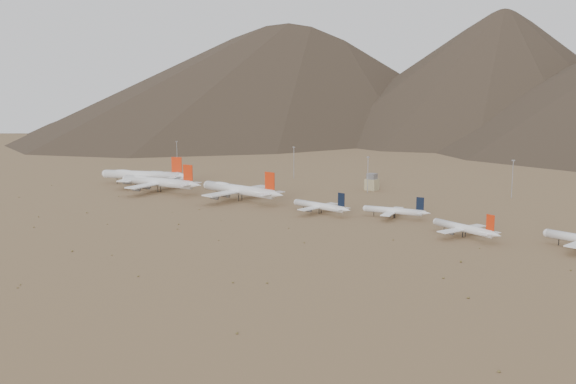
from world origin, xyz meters
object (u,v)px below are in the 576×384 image
Objects in this scene: narrowbody_b at (395,211)px; control_tower at (372,183)px; narrowbody_a at (321,206)px; widebody_centre at (158,182)px; widebody_west at (143,175)px; widebody_east at (239,190)px.

control_tower is (-58.55, 79.06, 1.08)m from narrowbody_b.
narrowbody_a is 95.02m from control_tower.
control_tower is at bearing 32.82° from widebody_centre.
widebody_west is 169.01m from narrowbody_a.
widebody_west reaches higher than narrowbody_a.
widebody_west is 102.22m from widebody_east.
widebody_centre reaches higher than control_tower.
widebody_west is at bearing 148.50° from widebody_centre.
widebody_centre is 1.65× the size of narrowbody_a.
widebody_centre is at bearing -169.25° from widebody_east.
widebody_east is 5.91× the size of control_tower.
widebody_east is at bearing -118.91° from control_tower.
widebody_centre is at bearing -140.51° from control_tower.
widebody_west is 1.63× the size of narrowbody_a.
narrowbody_a reaches higher than narrowbody_b.
widebody_centre is 5.86× the size of control_tower.
narrowbody_a is at bearing -79.28° from control_tower.
control_tower is (117.00, 96.41, -1.90)m from widebody_centre.
narrowbody_a is at bearing -171.19° from narrowbody_b.
narrowbody_b is (209.39, 1.70, -3.27)m from widebody_west.
widebody_west is 171.11m from control_tower.
widebody_centre is at bearing -46.69° from widebody_west.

